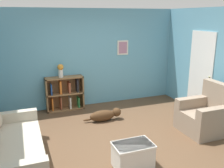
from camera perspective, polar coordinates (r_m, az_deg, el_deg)
name	(u,v)px	position (r m, az deg, el deg)	size (l,w,h in m)	color
ground_plane	(119,139)	(5.16, 1.61, -12.43)	(14.00, 14.00, 0.00)	brown
wall_back	(88,58)	(6.79, -5.56, 5.89)	(5.60, 0.13, 2.60)	#609EB7
wall_right	(224,67)	(6.14, 24.26, 3.53)	(0.16, 5.00, 2.60)	#609EB7
couch	(10,151)	(4.49, -22.21, -13.96)	(0.90, 2.06, 0.80)	#B7AD99
bookshelf	(65,93)	(6.66, -10.71, -2.11)	(0.97, 0.29, 0.89)	olive
recliner_chair	(207,115)	(5.72, 20.81, -6.67)	(0.91, 0.88, 1.04)	gray
coffee_table	(133,155)	(4.23, 4.81, -15.80)	(0.64, 0.43, 0.41)	silver
dog	(105,115)	(5.94, -1.60, -7.10)	(0.92, 0.24, 0.28)	#472D19
vase	(61,70)	(6.47, -11.67, 3.19)	(0.15, 0.15, 0.34)	silver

